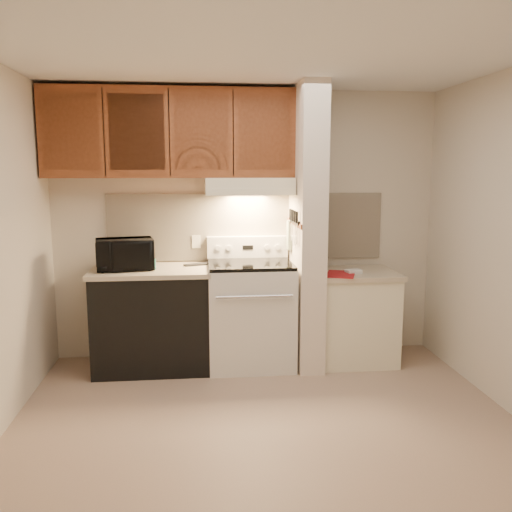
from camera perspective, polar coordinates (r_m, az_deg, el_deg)
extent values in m
plane|color=tan|center=(4.04, 1.05, -16.95)|extent=(3.60, 3.60, 0.00)
plane|color=white|center=(3.70, 1.17, 20.42)|extent=(3.60, 3.60, 0.00)
cube|color=beige|center=(5.15, -0.97, 3.27)|extent=(3.60, 2.50, 0.02)
cube|color=#FFECCD|center=(5.13, -0.96, 3.09)|extent=(2.60, 0.02, 0.63)
cube|color=silver|center=(4.95, -0.59, -6.27)|extent=(0.76, 0.65, 0.92)
cube|color=black|center=(4.64, -0.22, -6.83)|extent=(0.50, 0.01, 0.30)
cylinder|color=silver|center=(4.55, -0.17, -4.29)|extent=(0.65, 0.02, 0.02)
cube|color=black|center=(4.85, -0.60, -0.85)|extent=(0.74, 0.64, 0.03)
cube|color=silver|center=(5.11, -0.91, 0.97)|extent=(0.76, 0.08, 0.20)
cube|color=black|center=(5.07, -0.87, 0.91)|extent=(0.10, 0.01, 0.04)
cylinder|color=silver|center=(5.05, -4.03, 0.85)|extent=(0.05, 0.02, 0.05)
cylinder|color=silver|center=(5.05, -2.90, 0.87)|extent=(0.05, 0.02, 0.05)
cylinder|color=silver|center=(5.09, 1.16, 0.93)|extent=(0.05, 0.02, 0.05)
cylinder|color=silver|center=(5.10, 2.27, 0.95)|extent=(0.05, 0.02, 0.05)
cube|color=black|center=(4.97, -10.83, -6.69)|extent=(1.00, 0.63, 0.87)
cube|color=#C4B396|center=(4.86, -10.99, -1.53)|extent=(1.04, 0.67, 0.04)
cube|color=black|center=(4.95, -6.28, -0.90)|extent=(0.24, 0.14, 0.02)
cylinder|color=#236C64|center=(4.82, -10.97, -0.83)|extent=(0.08, 0.08, 0.09)
cube|color=#F4ECCB|center=(5.12, -6.31, 1.50)|extent=(0.08, 0.01, 0.12)
imported|color=black|center=(4.84, -13.66, 0.18)|extent=(0.53, 0.41, 0.27)
cube|color=silver|center=(4.87, 5.38, 2.90)|extent=(0.22, 0.70, 2.50)
cube|color=brown|center=(4.85, 4.05, 3.48)|extent=(0.01, 0.70, 0.04)
cube|color=black|center=(4.79, 4.08, 3.66)|extent=(0.02, 0.42, 0.04)
cube|color=silver|center=(4.64, 4.28, 2.24)|extent=(0.01, 0.03, 0.16)
cylinder|color=black|center=(4.62, 4.31, 4.07)|extent=(0.02, 0.02, 0.10)
cube|color=silver|center=(4.72, 4.10, 2.23)|extent=(0.01, 0.04, 0.18)
cylinder|color=black|center=(4.71, 4.12, 4.17)|extent=(0.02, 0.02, 0.10)
cube|color=silver|center=(4.81, 3.91, 2.25)|extent=(0.01, 0.04, 0.20)
cylinder|color=black|center=(4.80, 3.92, 4.27)|extent=(0.02, 0.02, 0.10)
cube|color=silver|center=(4.87, 3.79, 2.57)|extent=(0.01, 0.04, 0.16)
cylinder|color=black|center=(4.87, 3.78, 4.34)|extent=(0.02, 0.02, 0.10)
cube|color=silver|center=(4.98, 3.58, 2.59)|extent=(0.01, 0.04, 0.18)
cylinder|color=black|center=(4.94, 3.63, 4.41)|extent=(0.02, 0.02, 0.10)
cube|color=gray|center=(5.02, 3.51, 2.23)|extent=(0.03, 0.11, 0.27)
cube|color=#F4ECCB|center=(5.14, 10.30, -6.47)|extent=(0.70, 0.60, 0.81)
cube|color=#C4B396|center=(5.05, 10.44, -1.82)|extent=(0.74, 0.64, 0.04)
cube|color=maroon|center=(4.85, 8.91, -1.91)|extent=(0.33, 0.39, 0.01)
cube|color=white|center=(4.93, 10.22, -1.62)|extent=(0.15, 0.12, 0.04)
cube|color=#F4ECCB|center=(4.90, -0.76, 7.37)|extent=(0.78, 0.44, 0.15)
cube|color=#F4ECCB|center=(4.69, -0.52, 6.75)|extent=(0.78, 0.04, 0.06)
cube|color=brown|center=(4.94, -9.01, 12.62)|extent=(2.18, 0.33, 0.77)
cube|color=brown|center=(4.89, -18.95, 12.28)|extent=(0.46, 0.01, 0.63)
cube|color=black|center=(4.84, -15.73, 12.47)|extent=(0.01, 0.01, 0.73)
cube|color=brown|center=(4.80, -12.44, 12.62)|extent=(0.46, 0.01, 0.63)
cube|color=black|center=(4.78, -9.11, 12.74)|extent=(0.01, 0.01, 0.73)
cube|color=brown|center=(4.77, -5.76, 12.81)|extent=(0.46, 0.01, 0.63)
cube|color=black|center=(4.78, -2.41, 12.84)|extent=(0.01, 0.01, 0.73)
cube|color=brown|center=(4.81, 0.91, 12.82)|extent=(0.46, 0.01, 0.63)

